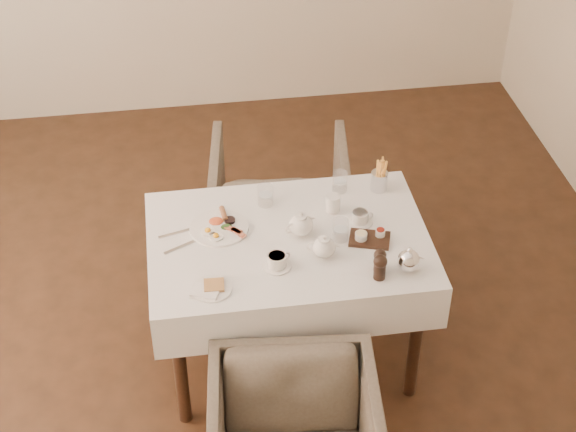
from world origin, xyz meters
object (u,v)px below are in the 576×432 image
(table, at_px, (288,257))
(teapot_centre, at_px, (301,223))
(breakfast_plate, at_px, (219,227))
(armchair_far, at_px, (280,204))

(table, distance_m, teapot_centre, 0.19)
(breakfast_plate, distance_m, teapot_centre, 0.38)
(breakfast_plate, height_order, teapot_centre, teapot_centre)
(armchair_far, relative_size, breakfast_plate, 2.79)
(table, relative_size, armchair_far, 1.68)
(teapot_centre, bearing_deg, armchair_far, 65.50)
(table, height_order, teapot_centre, teapot_centre)
(table, relative_size, breakfast_plate, 4.70)
(breakfast_plate, bearing_deg, table, -1.70)
(table, height_order, armchair_far, table)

